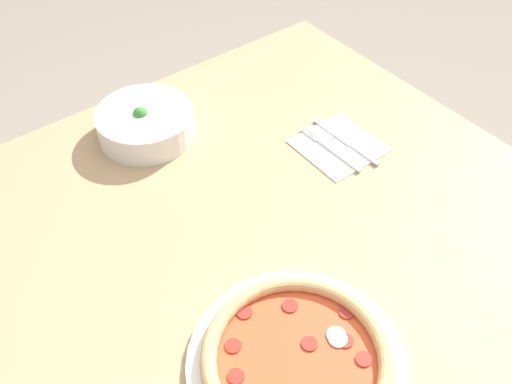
{
  "coord_description": "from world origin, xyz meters",
  "views": [
    {
      "loc": [
        -0.45,
        -0.58,
        1.59
      ],
      "look_at": [
        0.02,
        0.04,
        0.78
      ],
      "focal_mm": 40.0,
      "sensor_mm": 36.0,
      "label": 1
    }
  ],
  "objects_px": {
    "bowl": "(145,122)",
    "fork": "(331,149)",
    "pizza": "(297,360)",
    "knife": "(348,143)"
  },
  "relations": [
    {
      "from": "pizza",
      "to": "bowl",
      "type": "xyz_separation_m",
      "value": [
        0.1,
        0.62,
        0.02
      ]
    },
    {
      "from": "bowl",
      "to": "fork",
      "type": "height_order",
      "value": "bowl"
    },
    {
      "from": "pizza",
      "to": "knife",
      "type": "xyz_separation_m",
      "value": [
        0.43,
        0.33,
        -0.01
      ]
    },
    {
      "from": "pizza",
      "to": "knife",
      "type": "bearing_deg",
      "value": 37.58
    },
    {
      "from": "pizza",
      "to": "bowl",
      "type": "height_order",
      "value": "bowl"
    },
    {
      "from": "bowl",
      "to": "knife",
      "type": "height_order",
      "value": "bowl"
    },
    {
      "from": "pizza",
      "to": "knife",
      "type": "distance_m",
      "value": 0.54
    },
    {
      "from": "fork",
      "to": "pizza",
      "type": "bearing_deg",
      "value": 130.05
    },
    {
      "from": "pizza",
      "to": "fork",
      "type": "bearing_deg",
      "value": 41.27
    },
    {
      "from": "pizza",
      "to": "fork",
      "type": "relative_size",
      "value": 1.92
    }
  ]
}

